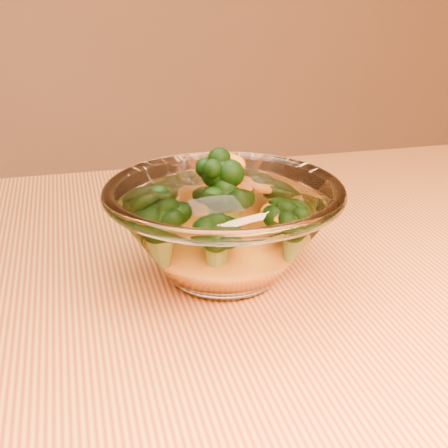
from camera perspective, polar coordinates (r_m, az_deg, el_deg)
The scene contains 4 objects.
table at distance 0.52m, azimuth 4.15°, elevation -18.44°, with size 1.20×0.80×0.75m.
glass_bowl at distance 0.51m, azimuth 0.00°, elevation -0.44°, with size 0.19×0.19×0.09m.
cheese_sauce at distance 0.51m, azimuth 0.00°, elevation -2.29°, with size 0.10×0.10×0.03m, color orange.
broccoli_heap at distance 0.51m, azimuth -1.19°, elevation 1.31°, with size 0.13×0.12×0.08m.
Camera 1 is at (-0.13, -0.37, 1.00)m, focal length 50.00 mm.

